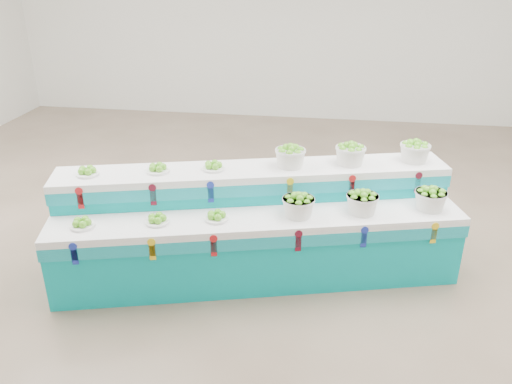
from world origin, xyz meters
TOP-DOWN VIEW (x-y plane):
  - ground at (0.00, 0.00)m, footprint 10.00×10.00m
  - back_wall at (0.00, 5.00)m, footprint 10.00×0.00m
  - display_stand at (0.48, -0.47)m, footprint 4.00×1.98m
  - plate_lower_left at (-0.99, -1.12)m, footprint 0.27×0.27m
  - plate_lower_mid at (-0.35, -0.94)m, footprint 0.27×0.27m
  - plate_lower_right at (0.16, -0.80)m, footprint 0.27×0.27m
  - basket_lower_left at (0.89, -0.60)m, footprint 0.37×0.37m
  - basket_lower_mid at (1.47, -0.45)m, footprint 0.37×0.37m
  - basket_lower_right at (2.11, -0.27)m, footprint 0.37×0.37m
  - plate_upper_left at (-1.11, -0.65)m, footprint 0.27×0.27m
  - plate_upper_mid at (-0.48, -0.48)m, footprint 0.27×0.27m
  - plate_upper_right at (0.04, -0.34)m, footprint 0.27×0.27m
  - basket_upper_left at (0.77, -0.14)m, footprint 0.37×0.37m
  - basket_upper_mid at (1.35, 0.02)m, footprint 0.37×0.37m
  - basket_upper_right at (1.99, 0.19)m, footprint 0.37×0.37m

SIDE VIEW (x-z plane):
  - ground at x=0.00m, z-range 0.00..0.00m
  - display_stand at x=0.48m, z-range 0.00..1.02m
  - plate_lower_left at x=-0.99m, z-range 0.72..0.81m
  - plate_lower_mid at x=-0.35m, z-range 0.72..0.81m
  - plate_lower_right at x=0.16m, z-range 0.72..0.81m
  - basket_lower_left at x=0.89m, z-range 0.72..0.94m
  - basket_lower_mid at x=1.47m, z-range 0.72..0.94m
  - basket_lower_right at x=2.11m, z-range 0.72..0.94m
  - plate_upper_left at x=-1.11m, z-range 1.02..1.11m
  - plate_upper_mid at x=-0.48m, z-range 1.02..1.11m
  - plate_upper_right at x=0.04m, z-range 1.02..1.11m
  - basket_upper_left at x=0.77m, z-range 1.02..1.24m
  - basket_upper_mid at x=1.35m, z-range 1.02..1.24m
  - basket_upper_right at x=1.99m, z-range 1.02..1.24m
  - back_wall at x=0.00m, z-range -3.00..7.00m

